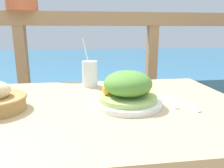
{
  "coord_description": "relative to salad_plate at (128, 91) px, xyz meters",
  "views": [
    {
      "loc": [
        -0.05,
        -0.79,
        0.98
      ],
      "look_at": [
        0.07,
        0.08,
        0.77
      ],
      "focal_mm": 35.0,
      "sensor_mm": 36.0,
      "label": 1
    }
  ],
  "objects": [
    {
      "name": "patio_table",
      "position": [
        -0.11,
        0.02,
        -0.15
      ],
      "size": [
        1.15,
        0.79,
        0.71
      ],
      "color": "tan",
      "rests_on": "ground_plane"
    },
    {
      "name": "railing_fence",
      "position": [
        -0.11,
        0.77,
        0.02
      ],
      "size": [
        2.8,
        0.08,
        1.1
      ],
      "color": "#937551",
      "rests_on": "ground_plane"
    },
    {
      "name": "sea_backdrop",
      "position": [
        -0.11,
        3.27,
        -0.52
      ],
      "size": [
        12.0,
        4.0,
        0.48
      ],
      "color": "teal",
      "rests_on": "ground_plane"
    },
    {
      "name": "salad_plate",
      "position": [
        0.0,
        0.0,
        0.0
      ],
      "size": [
        0.26,
        0.26,
        0.13
      ],
      "color": "white",
      "rests_on": "patio_table"
    },
    {
      "name": "drink_glass",
      "position": [
        -0.13,
        0.31,
        0.01
      ],
      "size": [
        0.08,
        0.08,
        0.24
      ],
      "color": "silver",
      "rests_on": "patio_table"
    },
    {
      "name": "fork",
      "position": [
        0.17,
        0.02,
        -0.05
      ],
      "size": [
        0.02,
        0.18,
        0.0
      ],
      "color": "silver",
      "rests_on": "patio_table"
    },
    {
      "name": "knife",
      "position": [
        0.22,
        -0.02,
        -0.05
      ],
      "size": [
        0.04,
        0.18,
        0.0
      ],
      "color": "silver",
      "rests_on": "patio_table"
    }
  ]
}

